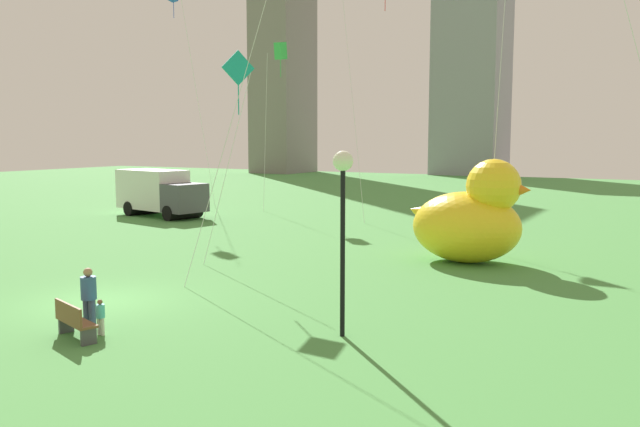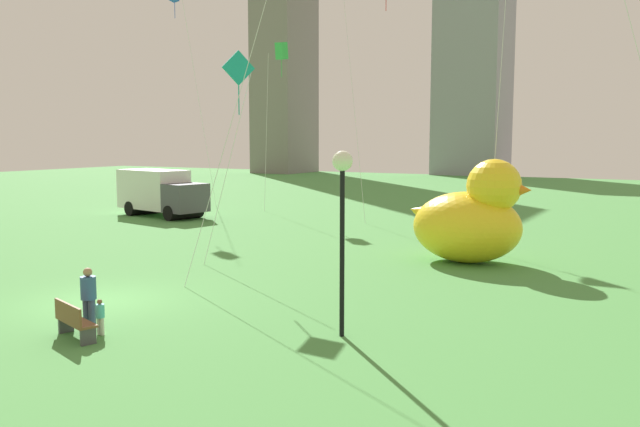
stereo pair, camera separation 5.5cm
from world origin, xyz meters
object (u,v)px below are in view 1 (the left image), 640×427
object	(u,v)px
giant_inflatable_duck	(471,219)
lamppost	(343,192)
park_bench	(73,320)
box_truck	(160,193)
kite_teal	(237,75)
kite_green	(280,52)
person_child	(100,315)
person_adult	(89,295)

from	to	relation	value
giant_inflatable_duck	lamppost	bearing A→B (deg)	-90.14
park_bench	giant_inflatable_duck	distance (m)	15.42
box_truck	kite_teal	world-z (taller)	kite_teal
park_bench	kite_green	xyz separation A→B (m)	(-10.99, 26.98, 9.99)
giant_inflatable_duck	kite_green	bearing A→B (deg)	142.62
lamppost	kite_teal	size ratio (longest dim) A/B	0.57
kite_teal	box_truck	bearing A→B (deg)	142.04
box_truck	kite_teal	size ratio (longest dim) A/B	0.83
lamppost	person_child	bearing A→B (deg)	-152.04
box_truck	person_child	bearing A→B (deg)	-51.01
person_adult	giant_inflatable_duck	world-z (taller)	giant_inflatable_duck
lamppost	kite_green	xyz separation A→B (m)	(-16.55, 23.64, 6.91)
park_bench	person_adult	bearing A→B (deg)	112.56
park_bench	kite_green	size ratio (longest dim) A/B	0.14
person_adult	kite_green	distance (m)	29.86
kite_green	person_adult	bearing A→B (deg)	-67.86
person_adult	giant_inflatable_duck	distance (m)	14.79
person_adult	person_child	distance (m)	0.77
person_child	giant_inflatable_duck	bearing A→B (deg)	69.00
kite_green	box_truck	bearing A→B (deg)	-123.11
giant_inflatable_duck	kite_teal	world-z (taller)	kite_teal
person_adult	kite_teal	xyz separation A→B (m)	(-1.52, 8.64, 6.25)
person_child	kite_green	distance (m)	30.41
lamppost	box_truck	bearing A→B (deg)	141.54
person_child	kite_teal	distance (m)	11.28
giant_inflatable_duck	kite_teal	size ratio (longest dim) A/B	0.61
person_child	box_truck	bearing A→B (deg)	128.99
park_bench	giant_inflatable_duck	world-z (taller)	giant_inflatable_duck
kite_green	park_bench	bearing A→B (deg)	-67.84
kite_teal	giant_inflatable_duck	bearing A→B (deg)	33.35
person_child	kite_teal	xyz separation A→B (m)	(-2.15, 8.87, 6.63)
person_child	giant_inflatable_duck	size ratio (longest dim) A/B	0.18
person_adult	box_truck	bearing A→B (deg)	128.18
person_adult	giant_inflatable_duck	size ratio (longest dim) A/B	0.32
park_bench	box_truck	xyz separation A→B (m)	(-15.49, 20.07, 0.98)
person_adult	kite_green	size ratio (longest dim) A/B	0.14
person_child	kite_teal	bearing A→B (deg)	103.64
lamppost	kite_green	bearing A→B (deg)	125.00
giant_inflatable_duck	kite_green	size ratio (longest dim) A/B	0.44
giant_inflatable_duck	lamppost	world-z (taller)	lamppost
person_adult	kite_green	bearing A→B (deg)	112.14
giant_inflatable_duck	box_truck	xyz separation A→B (m)	(-21.08, 5.75, -0.27)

